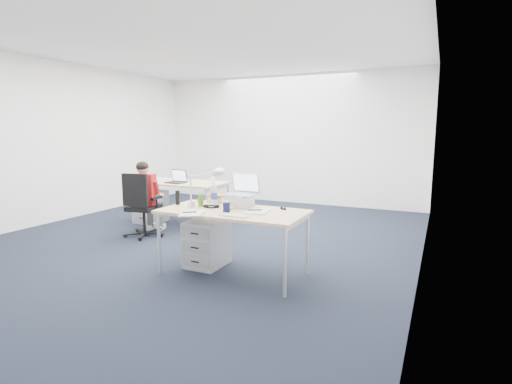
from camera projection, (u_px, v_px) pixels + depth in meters
floor at (202, 240)px, 5.90m from camera, size 7.00×7.00×0.00m
room at (199, 122)px, 5.64m from camera, size 6.02×7.02×2.80m
desk_near at (233, 214)px, 4.39m from camera, size 1.60×0.80×0.73m
desk_far at (180, 184)px, 6.83m from camera, size 1.60×0.80×0.73m
office_chair at (143, 219)px, 6.04m from camera, size 0.71×0.71×0.98m
seated_person at (147, 197)px, 6.15m from camera, size 0.44×0.65×1.13m
drawer_pedestal_near at (207, 243)px, 4.75m from camera, size 0.40×0.50×0.55m
drawer_pedestal_far at (151, 206)px, 7.01m from camera, size 0.40×0.50×0.55m
silver_laptop at (239, 191)px, 4.56m from camera, size 0.37×0.30×0.38m
wireless_keyboard at (234, 215)px, 4.08m from camera, size 0.31×0.13×0.02m
computer_mouse at (230, 208)px, 4.43m from camera, size 0.09×0.11×0.03m
headphones at (211, 206)px, 4.54m from camera, size 0.22×0.19×0.03m
can_koozie at (226, 207)px, 4.26m from camera, size 0.08×0.08×0.13m
water_bottle at (214, 193)px, 4.72m from camera, size 0.10×0.10×0.26m
bear_figurine at (201, 199)px, 4.61m from camera, size 0.10×0.09×0.16m
book_stack at (218, 198)px, 4.85m from camera, size 0.22×0.17×0.10m
cordless_phone at (178, 198)px, 4.70m from camera, size 0.05×0.04×0.17m
papers_left at (191, 213)px, 4.20m from camera, size 0.32×0.38×0.01m
papers_right at (257, 211)px, 4.31m from camera, size 0.29×0.37×0.01m
sunglasses at (283, 209)px, 4.40m from camera, size 0.10×0.08×0.02m
desk_lamp at (202, 187)px, 4.46m from camera, size 0.46×0.32×0.49m
dark_laptop at (175, 176)px, 6.64m from camera, size 0.34×0.33×0.23m
far_cup at (213, 181)px, 6.56m from camera, size 0.09×0.09×0.10m
far_papers at (155, 179)px, 7.20m from camera, size 0.19×0.27×0.01m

